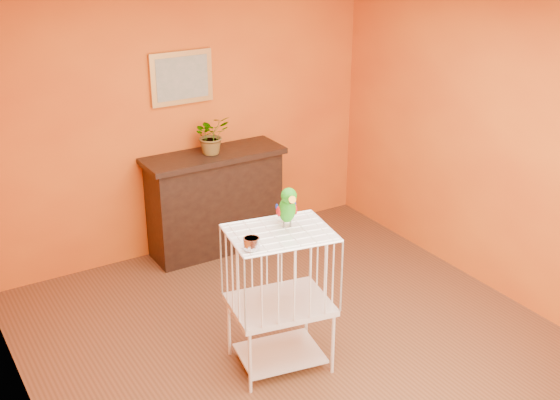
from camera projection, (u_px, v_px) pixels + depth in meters
ground at (309, 354)px, 5.49m from camera, size 4.50×4.50×0.00m
room_shell at (313, 164)px, 4.87m from camera, size 4.50×4.50×4.50m
console_cabinet at (215, 202)px, 6.96m from camera, size 1.39×0.50×1.03m
potted_plant at (209, 138)px, 6.74m from camera, size 0.35×0.38×0.29m
framed_picture at (182, 78)px, 6.56m from camera, size 0.62×0.04×0.50m
birdcage at (280, 298)px, 5.16m from camera, size 0.80×0.67×1.11m
feed_cup at (252, 243)px, 4.69m from camera, size 0.11×0.11×0.08m
parrot at (287, 207)px, 4.96m from camera, size 0.16×0.29×0.32m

